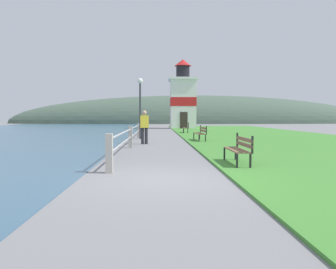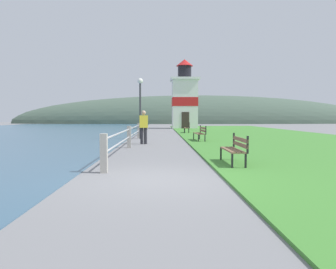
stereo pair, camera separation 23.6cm
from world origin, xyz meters
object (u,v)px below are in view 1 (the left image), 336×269
park_bench_midway (201,132)px  park_bench_far (187,127)px  person_strolling (144,126)px  park_bench_near (239,148)px  lighthouse (183,99)px  lamp_post (140,97)px

park_bench_midway → park_bench_far: (0.00, 9.26, -0.00)m
person_strolling → park_bench_far: bearing=-24.3°
park_bench_near → park_bench_midway: bearing=-90.6°
park_bench_far → lighthouse: (0.56, 11.58, 3.01)m
park_bench_near → lamp_post: 12.43m
lighthouse → person_strolling: 23.13m
park_bench_far → lamp_post: lamp_post is taller
park_bench_far → lamp_post: bearing=68.3°
person_strolling → lamp_post: 4.41m
park_bench_far → park_bench_near: bearing=95.5°
lighthouse → lamp_post: size_ratio=2.12×
park_bench_midway → person_strolling: (-3.26, -1.82, 0.43)m
park_bench_midway → lighthouse: 21.06m
park_bench_near → lighthouse: (0.68, 30.35, 3.01)m
lighthouse → person_strolling: lighthouse is taller
park_bench_near → park_bench_midway: 9.52m
lighthouse → person_strolling: bearing=-99.6°
lighthouse → park_bench_midway: bearing=-91.5°
lamp_post → park_bench_midway: bearing=-30.7°
park_bench_near → lighthouse: lighthouse is taller
lamp_post → person_strolling: bearing=-84.0°
park_bench_far → lamp_post: (-3.69, -7.07, 2.20)m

